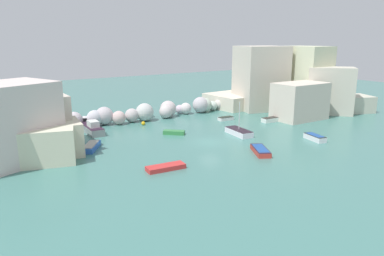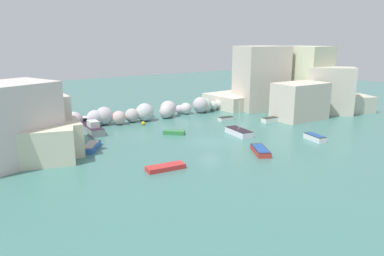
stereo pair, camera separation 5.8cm
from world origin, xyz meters
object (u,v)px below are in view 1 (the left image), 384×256
object	(u,v)px
moored_boat_1	(174,132)
moored_boat_7	(166,167)
moored_boat_5	(92,128)
moored_boat_8	(273,119)
moored_boat_0	(239,132)
moored_boat_2	(91,147)
moored_boat_4	(315,137)
moored_boat_3	(260,150)
moored_boat_6	(226,118)
channel_buoy	(143,123)

from	to	relation	value
moored_boat_1	moored_boat_7	bearing A→B (deg)	-80.52
moored_boat_5	moored_boat_7	bearing A→B (deg)	5.61
moored_boat_8	moored_boat_0	bearing A→B (deg)	21.29
moored_boat_0	moored_boat_1	world-z (taller)	moored_boat_0
moored_boat_2	moored_boat_5	size ratio (longest dim) A/B	0.66
moored_boat_4	moored_boat_8	bearing A→B (deg)	-4.72
moored_boat_3	moored_boat_8	world-z (taller)	moored_boat_8
moored_boat_2	moored_boat_8	xyz separation A→B (m)	(28.32, -1.39, 0.04)
moored_boat_0	moored_boat_2	size ratio (longest dim) A/B	1.11
moored_boat_7	moored_boat_1	bearing A→B (deg)	-118.95
moored_boat_0	moored_boat_4	world-z (taller)	moored_boat_0
moored_boat_0	moored_boat_5	world-z (taller)	moored_boat_0
moored_boat_3	moored_boat_4	distance (m)	9.55
moored_boat_0	moored_boat_1	xyz separation A→B (m)	(-7.11, 5.06, -0.15)
moored_boat_1	moored_boat_3	world-z (taller)	moored_boat_3
moored_boat_1	moored_boat_4	xyz separation A→B (m)	(13.42, -12.45, 0.11)
moored_boat_3	moored_boat_7	world-z (taller)	moored_boat_3
moored_boat_5	moored_boat_6	world-z (taller)	moored_boat_5
moored_boat_3	moored_boat_8	size ratio (longest dim) A/B	1.10
moored_boat_3	moored_boat_5	xyz separation A→B (m)	(-12.80, 19.59, 0.32)
channel_buoy	moored_boat_3	bearing A→B (deg)	-75.90
moored_boat_6	moored_boat_8	world-z (taller)	moored_boat_8
moored_boat_2	moored_boat_4	xyz separation A→B (m)	(24.97, -12.00, 0.06)
moored_boat_3	moored_boat_5	bearing A→B (deg)	-118.26
channel_buoy	moored_boat_6	world-z (taller)	channel_buoy
moored_boat_7	moored_boat_5	bearing A→B (deg)	-80.71
moored_boat_1	moored_boat_3	xyz separation A→B (m)	(3.87, -12.55, 0.06)
moored_boat_3	moored_boat_1	bearing A→B (deg)	-134.27
moored_boat_4	moored_boat_0	bearing A→B (deg)	53.31
moored_boat_0	moored_boat_6	size ratio (longest dim) A/B	1.85
moored_boat_2	moored_boat_3	world-z (taller)	moored_boat_2
moored_boat_3	moored_boat_6	xyz separation A→B (m)	(7.46, 15.51, -0.05)
moored_boat_1	moored_boat_4	world-z (taller)	moored_boat_4
moored_boat_7	moored_boat_6	bearing A→B (deg)	-137.85
moored_boat_1	moored_boat_7	xyz separation A→B (m)	(-7.68, -11.24, -0.03)
moored_boat_5	moored_boat_7	distance (m)	18.34
moored_boat_4	moored_boat_8	distance (m)	11.13
moored_boat_3	moored_boat_4	size ratio (longest dim) A/B	1.26
moored_boat_4	moored_boat_7	size ratio (longest dim) A/B	0.82
moored_boat_2	channel_buoy	bearing A→B (deg)	-20.30
moored_boat_7	moored_boat_8	distance (m)	26.20
moored_boat_7	moored_boat_2	bearing A→B (deg)	-64.87
moored_boat_0	moored_boat_3	size ratio (longest dim) A/B	1.10
moored_boat_5	moored_boat_4	bearing A→B (deg)	50.59
channel_buoy	moored_boat_1	xyz separation A→B (m)	(1.07, -7.12, -0.03)
moored_boat_5	moored_boat_3	bearing A→B (deg)	34.85
moored_boat_3	moored_boat_5	world-z (taller)	moored_boat_5
channel_buoy	moored_boat_3	distance (m)	20.28
moored_boat_5	moored_boat_7	world-z (taller)	moored_boat_5
channel_buoy	moored_boat_4	world-z (taller)	moored_boat_4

